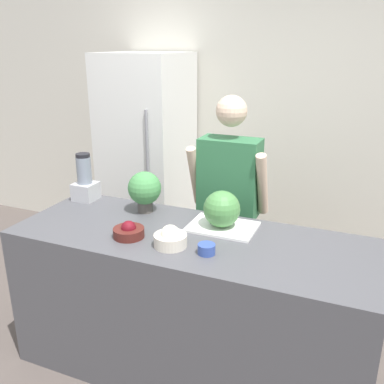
% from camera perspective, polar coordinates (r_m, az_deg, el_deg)
% --- Properties ---
extents(wall_back, '(8.00, 0.06, 2.60)m').
position_cam_1_polar(wall_back, '(3.89, 9.73, 9.58)').
color(wall_back, silver).
rests_on(wall_back, ground_plane).
extents(counter_island, '(2.06, 0.76, 0.91)m').
position_cam_1_polar(counter_island, '(2.66, -0.33, -14.67)').
color(counter_island, '#4C4C51').
rests_on(counter_island, ground_plane).
extents(refrigerator, '(0.68, 0.74, 1.86)m').
position_cam_1_polar(refrigerator, '(3.94, -5.92, 4.38)').
color(refrigerator, white).
rests_on(refrigerator, ground_plane).
extents(person, '(0.56, 0.26, 1.62)m').
position_cam_1_polar(person, '(3.07, 4.89, -2.05)').
color(person, gray).
rests_on(person, ground_plane).
extents(cutting_board, '(0.39, 0.29, 0.01)m').
position_cam_1_polar(cutting_board, '(2.54, 4.09, -4.65)').
color(cutting_board, white).
rests_on(cutting_board, counter_island).
extents(watermelon, '(0.22, 0.22, 0.22)m').
position_cam_1_polar(watermelon, '(2.49, 3.99, -2.28)').
color(watermelon, '#4C8C47').
rests_on(watermelon, cutting_board).
extents(bowl_cherries, '(0.18, 0.18, 0.10)m').
position_cam_1_polar(bowl_cherries, '(2.43, -8.44, -5.21)').
color(bowl_cherries, '#511E19').
rests_on(bowl_cherries, counter_island).
extents(bowl_cream, '(0.18, 0.18, 0.12)m').
position_cam_1_polar(bowl_cream, '(2.30, -2.91, -6.18)').
color(bowl_cream, beige).
rests_on(bowl_cream, counter_island).
extents(bowl_small_blue, '(0.09, 0.09, 0.05)m').
position_cam_1_polar(bowl_small_blue, '(2.23, 1.95, -7.61)').
color(bowl_small_blue, '#334C9E').
rests_on(bowl_small_blue, counter_island).
extents(blender, '(0.15, 0.15, 0.33)m').
position_cam_1_polar(blender, '(3.03, -14.08, 1.36)').
color(blender, '#B7B7BC').
rests_on(blender, counter_island).
extents(potted_plant, '(0.21, 0.21, 0.27)m').
position_cam_1_polar(potted_plant, '(2.74, -6.34, 0.36)').
color(potted_plant, '#514C47').
rests_on(potted_plant, counter_island).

